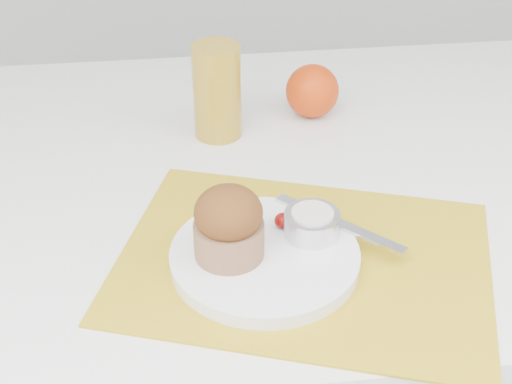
{
  "coord_description": "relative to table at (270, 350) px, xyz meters",
  "views": [
    {
      "loc": [
        -0.13,
        -0.8,
        1.29
      ],
      "look_at": [
        -0.04,
        -0.09,
        0.8
      ],
      "focal_mm": 50.0,
      "sensor_mm": 36.0,
      "label": 1
    }
  ],
  "objects": [
    {
      "name": "juice_glass",
      "position": [
        -0.07,
        0.1,
        0.45
      ],
      "size": [
        0.08,
        0.08,
        0.14
      ],
      "primitive_type": "cylinder",
      "rotation": [
        0.0,
        0.0,
        0.21
      ],
      "color": "#B38D21",
      "rests_on": "table"
    },
    {
      "name": "ramekin",
      "position": [
        0.02,
        -0.19,
        0.41
      ],
      "size": [
        0.07,
        0.07,
        0.03
      ],
      "primitive_type": "cylinder",
      "rotation": [
        0.0,
        0.0,
        0.11
      ],
      "color": "silver",
      "rests_on": "plate"
    },
    {
      "name": "plate",
      "position": [
        -0.04,
        -0.22,
        0.39
      ],
      "size": [
        0.26,
        0.26,
        0.02
      ],
      "primitive_type": "cylinder",
      "rotation": [
        0.0,
        0.0,
        0.22
      ],
      "color": "white",
      "rests_on": "placemat"
    },
    {
      "name": "orange",
      "position": [
        0.08,
        0.14,
        0.42
      ],
      "size": [
        0.08,
        0.08,
        0.08
      ],
      "primitive_type": "sphere",
      "color": "#CD3A07",
      "rests_on": "table"
    },
    {
      "name": "raspberry_far",
      "position": [
        -0.0,
        -0.18,
        0.41
      ],
      "size": [
        0.02,
        0.02,
        0.02
      ],
      "primitive_type": "ellipsoid",
      "color": "#4F020B",
      "rests_on": "plate"
    },
    {
      "name": "raspberry_near",
      "position": [
        -0.01,
        -0.17,
        0.41
      ],
      "size": [
        0.02,
        0.02,
        0.02
      ],
      "primitive_type": "ellipsoid",
      "color": "#520402",
      "rests_on": "plate"
    },
    {
      "name": "cream",
      "position": [
        0.02,
        -0.19,
        0.43
      ],
      "size": [
        0.06,
        0.06,
        0.01
      ],
      "primitive_type": "cylinder",
      "rotation": [
        0.0,
        0.0,
        -0.33
      ],
      "color": "silver",
      "rests_on": "ramekin"
    },
    {
      "name": "table",
      "position": [
        0.0,
        0.0,
        0.0
      ],
      "size": [
        1.2,
        0.8,
        0.75
      ],
      "primitive_type": "cube",
      "color": "white",
      "rests_on": "ground"
    },
    {
      "name": "placemat",
      "position": [
        0.0,
        -0.22,
        0.38
      ],
      "size": [
        0.51,
        0.44,
        0.0
      ],
      "primitive_type": "cube",
      "rotation": [
        0.0,
        0.0,
        -0.34
      ],
      "color": "gold",
      "rests_on": "table"
    },
    {
      "name": "butter_knife",
      "position": [
        0.05,
        -0.18,
        0.4
      ],
      "size": [
        0.14,
        0.14,
        0.0
      ],
      "primitive_type": "cube",
      "rotation": [
        0.0,
        0.0,
        -0.79
      ],
      "color": "#B7B9C0",
      "rests_on": "plate"
    },
    {
      "name": "muffin",
      "position": [
        -0.08,
        -0.22,
        0.44
      ],
      "size": [
        0.08,
        0.08,
        0.09
      ],
      "color": "#956848",
      "rests_on": "plate"
    }
  ]
}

